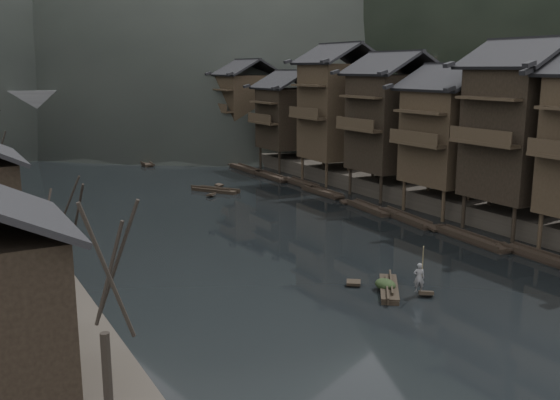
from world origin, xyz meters
TOP-DOWN VIEW (x-y plane):
  - water at (0.00, 0.00)m, footprint 300.00×300.00m
  - right_bank at (35.00, 40.00)m, footprint 40.00×200.00m
  - stilt_houses at (17.28, 18.71)m, footprint 9.00×67.60m
  - moored_sampans at (12.01, 26.85)m, footprint 2.78×73.33m
  - midriver_boats at (3.51, 47.44)m, footprint 4.30×33.15m
  - stone_bridge at (-0.00, 72.00)m, footprint 40.00×6.00m
  - hero_sampan at (0.19, 0.06)m, footprint 3.42×4.17m
  - cargo_heap at (0.06, 0.23)m, footprint 1.02×1.33m
  - boatman at (1.16, -1.24)m, footprint 0.72×0.65m
  - bamboo_pole at (1.36, -1.24)m, footprint 1.28×1.43m

SIDE VIEW (x-z plane):
  - water at x=0.00m, z-range 0.00..0.00m
  - midriver_boats at x=3.51m, z-range -0.02..0.43m
  - hero_sampan at x=0.19m, z-range -0.01..0.42m
  - moored_sampans at x=12.01m, z-range -0.03..0.44m
  - cargo_heap at x=0.06m, z-range 0.43..1.04m
  - right_bank at x=35.00m, z-range 0.00..1.80m
  - boatman at x=1.16m, z-range 0.43..2.08m
  - bamboo_pole at x=1.36m, z-range 2.08..5.57m
  - stone_bridge at x=0.00m, z-range 0.61..9.61m
  - stilt_houses at x=17.28m, z-range 1.16..16.13m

